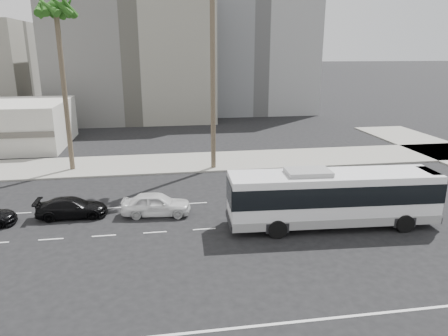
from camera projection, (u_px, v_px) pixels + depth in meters
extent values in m
plane|color=black|center=(298.00, 223.00, 26.16)|extent=(700.00, 700.00, 0.00)
cube|color=gray|center=(247.00, 160.00, 40.84)|extent=(120.00, 7.00, 0.15)
cube|color=slate|center=(134.00, 60.00, 64.53)|extent=(24.00, 18.00, 18.00)
cube|color=gray|center=(249.00, 36.00, 73.07)|extent=(20.00, 20.00, 26.00)
cube|color=silver|center=(166.00, 31.00, 256.87)|extent=(42.00, 42.00, 44.00)
cube|color=slate|center=(246.00, 6.00, 241.37)|extent=(26.00, 26.00, 70.00)
cube|color=slate|center=(273.00, 19.00, 274.99)|extent=(22.00, 22.00, 60.00)
cube|color=silver|center=(333.00, 196.00, 25.27)|extent=(12.94, 3.48, 2.87)
cube|color=black|center=(333.00, 190.00, 25.16)|extent=(13.00, 3.55, 1.21)
cube|color=gray|center=(331.00, 215.00, 25.62)|extent=(12.96, 3.52, 0.55)
cube|color=gray|center=(309.00, 173.00, 24.59)|extent=(2.74, 1.90, 0.33)
cube|color=#262628|center=(425.00, 172.00, 25.83)|extent=(0.77, 2.02, 0.33)
cylinder|color=black|center=(404.00, 222.00, 24.94)|extent=(1.10, 0.33, 1.10)
cylinder|color=black|center=(380.00, 205.00, 27.62)|extent=(1.10, 0.33, 1.10)
cylinder|color=black|center=(280.00, 231.00, 23.76)|extent=(1.10, 0.33, 1.10)
cylinder|color=black|center=(267.00, 212.00, 26.44)|extent=(1.10, 0.33, 1.10)
imported|color=white|center=(156.00, 204.00, 27.27)|extent=(2.29, 4.70, 1.55)
imported|color=black|center=(72.00, 207.00, 26.98)|extent=(1.84, 4.51, 1.31)
cylinder|color=brown|center=(213.00, 72.00, 35.63)|extent=(0.48, 0.48, 17.53)
cylinder|color=brown|center=(65.00, 95.00, 35.63)|extent=(0.43, 0.43, 13.71)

